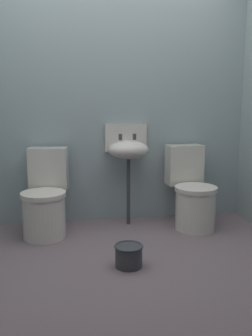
{
  "coord_description": "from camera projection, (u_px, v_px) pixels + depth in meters",
  "views": [
    {
      "loc": [
        -0.44,
        -2.54,
        1.22
      ],
      "look_at": [
        0.0,
        0.29,
        0.7
      ],
      "focal_mm": 39.8,
      "sensor_mm": 36.0,
      "label": 1
    }
  ],
  "objects": [
    {
      "name": "ground_plane",
      "position": [
        132.0,
        273.0,
        2.76
      ],
      "size": [
        3.13,
        2.76,
        0.08
      ],
      "primitive_type": "cube",
      "color": "slate"
    },
    {
      "name": "bucket",
      "position": [
        129.0,
        255.0,
        2.77
      ],
      "size": [
        0.22,
        0.22,
        0.17
      ],
      "color": "#393B3F",
      "rests_on": "ground"
    },
    {
      "name": "sink",
      "position": [
        128.0,
        149.0,
        3.63
      ],
      "size": [
        0.42,
        0.35,
        0.99
      ],
      "color": "#393B3F",
      "rests_on": "ground"
    },
    {
      "name": "toilet_right",
      "position": [
        192.0,
        194.0,
        3.61
      ],
      "size": [
        0.43,
        0.62,
        0.78
      ],
      "rotation": [
        0.0,
        0.0,
        3.22
      ],
      "color": "silver",
      "rests_on": "ground"
    },
    {
      "name": "wall_back",
      "position": [
        112.0,
        101.0,
        3.73
      ],
      "size": [
        3.13,
        0.1,
        2.43
      ],
      "primitive_type": "cube",
      "color": "#90A3A6",
      "rests_on": "ground"
    },
    {
      "name": "toilet_left",
      "position": [
        45.0,
        200.0,
        3.4
      ],
      "size": [
        0.45,
        0.63,
        0.78
      ],
      "rotation": [
        0.0,
        0.0,
        3.01
      ],
      "color": "silver",
      "rests_on": "ground"
    }
  ]
}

